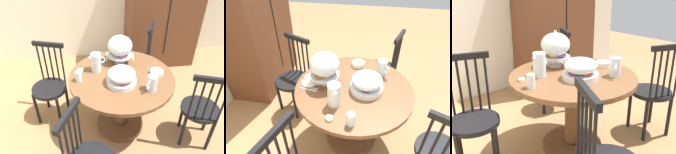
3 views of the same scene
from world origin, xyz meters
TOP-DOWN VIEW (x-y plane):
  - ground_plane at (0.00, 0.00)m, footprint 10.00×10.00m
  - wooden_armoire at (0.79, 1.50)m, footprint 1.18×0.60m
  - dining_table at (-0.10, 0.07)m, footprint 1.10×1.10m
  - windsor_chair_by_cabinet at (0.69, -0.25)m, footprint 0.43×0.43m
  - windsor_chair_facing_door at (0.28, 0.83)m, footprint 0.44×0.44m
  - windsor_chair_far_side at (-0.90, 0.35)m, footprint 0.43×0.42m
  - pastry_stand_with_dome at (-0.07, 0.35)m, footprint 0.28×0.28m
  - fruit_platter_covered at (-0.12, -0.05)m, footprint 0.30×0.30m
  - orange_juice_pitcher at (-0.35, 0.21)m, footprint 0.19×0.11m
  - milk_pitcher at (0.16, -0.19)m, footprint 0.15×0.14m
  - china_plate_large at (-0.03, 0.46)m, footprint 0.22×0.22m
  - china_plate_small at (-0.12, 0.49)m, footprint 0.15×0.15m
  - cereal_bowl at (0.28, 0.06)m, footprint 0.14×0.14m
  - drinking_glass at (-0.54, 0.05)m, footprint 0.06×0.06m
  - butter_dish at (-0.52, 0.22)m, footprint 0.06×0.06m
  - table_knife at (-0.17, 0.48)m, footprint 0.04×0.17m
  - dinner_fork at (-0.20, 0.48)m, footprint 0.04×0.17m
  - soup_spoon at (0.10, 0.43)m, footprint 0.04×0.17m

SIDE VIEW (x-z plane):
  - ground_plane at x=0.00m, z-range 0.00..0.00m
  - windsor_chair_by_cabinet at x=0.69m, z-range -0.03..0.94m
  - windsor_chair_facing_door at x=0.28m, z-range -0.03..0.94m
  - windsor_chair_far_side at x=-0.90m, z-range -0.03..0.94m
  - dining_table at x=-0.10m, z-range 0.14..0.88m
  - table_knife at x=-0.17m, z-range 0.74..0.75m
  - dinner_fork at x=-0.20m, z-range 0.74..0.75m
  - soup_spoon at x=0.10m, z-range 0.74..0.75m
  - china_plate_large at x=-0.03m, z-range 0.74..0.75m
  - butter_dish at x=-0.52m, z-range 0.74..0.76m
  - china_plate_small at x=-0.12m, z-range 0.75..0.76m
  - cereal_bowl at x=0.28m, z-range 0.74..0.78m
  - drinking_glass at x=-0.54m, z-range 0.74..0.85m
  - milk_pitcher at x=0.16m, z-range 0.73..0.90m
  - fruit_platter_covered at x=-0.12m, z-range 0.74..0.92m
  - orange_juice_pitcher at x=-0.35m, z-range 0.73..0.94m
  - pastry_stand_with_dome at x=-0.07m, z-range 0.76..1.11m
  - wooden_armoire at x=0.79m, z-range 0.00..1.96m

